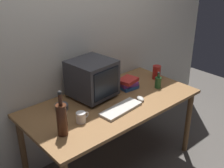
# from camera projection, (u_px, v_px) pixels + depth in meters

# --- Properties ---
(ground_plane) EXTENTS (6.00, 6.00, 0.00)m
(ground_plane) POSITION_uv_depth(u_px,v_px,m) (112.00, 164.00, 2.97)
(ground_plane) COLOR #56514C
(back_wall) EXTENTS (4.00, 0.08, 2.50)m
(back_wall) POSITION_uv_depth(u_px,v_px,m) (79.00, 40.00, 2.77)
(back_wall) COLOR silver
(back_wall) RESTS_ON ground
(desk) EXTENTS (1.67, 0.85, 0.76)m
(desk) POSITION_uv_depth(u_px,v_px,m) (112.00, 109.00, 2.69)
(desk) COLOR olive
(desk) RESTS_ON ground
(crt_monitor) EXTENTS (0.42, 0.42, 0.37)m
(crt_monitor) POSITION_uv_depth(u_px,v_px,m) (92.00, 79.00, 2.66)
(crt_monitor) COLOR #333338
(crt_monitor) RESTS_ON desk
(keyboard) EXTENTS (0.43, 0.19, 0.02)m
(keyboard) POSITION_uv_depth(u_px,v_px,m) (121.00, 109.00, 2.50)
(keyboard) COLOR beige
(keyboard) RESTS_ON desk
(computer_mouse) EXTENTS (0.09, 0.11, 0.04)m
(computer_mouse) POSITION_uv_depth(u_px,v_px,m) (140.00, 99.00, 2.66)
(computer_mouse) COLOR beige
(computer_mouse) RESTS_ON desk
(bottle_tall) EXTENTS (0.08, 0.08, 0.37)m
(bottle_tall) POSITION_uv_depth(u_px,v_px,m) (62.00, 118.00, 2.11)
(bottle_tall) COLOR #472314
(bottle_tall) RESTS_ON desk
(bottle_short) EXTENTS (0.06, 0.06, 0.18)m
(bottle_short) POSITION_uv_depth(u_px,v_px,m) (158.00, 82.00, 2.90)
(bottle_short) COLOR #1E4C23
(bottle_short) RESTS_ON desk
(book_stack) EXTENTS (0.22, 0.19, 0.11)m
(book_stack) POSITION_uv_depth(u_px,v_px,m) (128.00, 83.00, 2.89)
(book_stack) COLOR #28569E
(book_stack) RESTS_ON desk
(mug) EXTENTS (0.12, 0.08, 0.09)m
(mug) POSITION_uv_depth(u_px,v_px,m) (81.00, 117.00, 2.31)
(mug) COLOR white
(mug) RESTS_ON desk
(cd_spindle) EXTENTS (0.12, 0.12, 0.04)m
(cd_spindle) POSITION_uv_depth(u_px,v_px,m) (62.00, 107.00, 2.51)
(cd_spindle) COLOR #595B66
(cd_spindle) RESTS_ON desk
(metal_canister) EXTENTS (0.09, 0.09, 0.15)m
(metal_canister) POSITION_uv_depth(u_px,v_px,m) (157.00, 72.00, 3.10)
(metal_canister) COLOR #A51E19
(metal_canister) RESTS_ON desk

